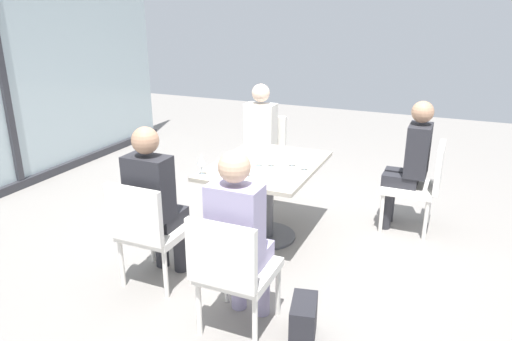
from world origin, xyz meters
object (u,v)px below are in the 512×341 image
(chair_far_right, at_px, (262,149))
(person_far_left, at_px, (155,197))
(wine_glass_3, at_px, (292,153))
(coffee_cup, at_px, (260,147))
(dining_table_main, at_px, (266,183))
(wine_glass_0, at_px, (305,156))
(wine_glass_5, at_px, (259,152))
(wine_glass_2, at_px, (201,160))
(handbag_0, at_px, (303,320))
(wine_glass_6, at_px, (246,162))
(person_far_right, at_px, (259,135))
(wine_glass_1, at_px, (271,153))
(chair_far_left, at_px, (148,227))
(chair_front_right, at_px, (420,181))
(wine_glass_4, at_px, (258,144))
(cell_phone_on_table, at_px, (238,156))
(person_side_end, at_px, (239,232))
(person_front_right, at_px, (410,160))
(chair_side_end, at_px, (232,268))

(chair_far_right, relative_size, person_far_left, 0.69)
(wine_glass_3, distance_m, coffee_cup, 0.55)
(dining_table_main, bearing_deg, coffee_cup, 31.41)
(wine_glass_0, height_order, wine_glass_5, same)
(wine_glass_3, bearing_deg, wine_glass_2, 128.47)
(coffee_cup, bearing_deg, handbag_0, -148.08)
(wine_glass_6, relative_size, coffee_cup, 2.06)
(coffee_cup, bearing_deg, wine_glass_3, -125.85)
(person_far_left, bearing_deg, handbag_0, -100.95)
(dining_table_main, xyz_separation_m, person_far_left, (-1.00, 0.50, 0.16))
(person_far_right, distance_m, wine_glass_1, 1.23)
(chair_far_left, bearing_deg, person_far_left, -0.00)
(dining_table_main, height_order, chair_front_right, chair_front_right)
(wine_glass_1, bearing_deg, wine_glass_3, -63.73)
(dining_table_main, xyz_separation_m, chair_far_right, (1.11, 0.50, -0.04))
(person_far_left, bearing_deg, wine_glass_4, -18.07)
(chair_far_right, relative_size, wine_glass_5, 4.70)
(wine_glass_3, relative_size, cell_phone_on_table, 1.28)
(chair_front_right, relative_size, person_far_left, 0.69)
(chair_far_left, bearing_deg, wine_glass_4, -16.56)
(chair_far_right, bearing_deg, wine_glass_1, -153.90)
(wine_glass_6, bearing_deg, dining_table_main, -2.37)
(dining_table_main, bearing_deg, chair_far_left, 155.51)
(chair_front_right, xyz_separation_m, person_side_end, (-2.00, 0.94, 0.20))
(person_side_end, bearing_deg, chair_front_right, -25.11)
(person_front_right, bearing_deg, person_far_left, 136.11)
(wine_glass_1, bearing_deg, chair_front_right, -55.73)
(wine_glass_1, height_order, handbag_0, wine_glass_1)
(chair_far_left, bearing_deg, wine_glass_3, -33.96)
(chair_far_left, height_order, wine_glass_0, wine_glass_0)
(wine_glass_0, relative_size, handbag_0, 0.62)
(person_far_right, bearing_deg, chair_far_left, 180.00)
(wine_glass_6, bearing_deg, chair_front_right, -48.58)
(person_far_left, xyz_separation_m, wine_glass_0, (0.94, -0.88, 0.16))
(person_side_end, bearing_deg, handbag_0, -87.40)
(person_far_right, distance_m, wine_glass_3, 1.25)
(cell_phone_on_table, bearing_deg, chair_far_right, -25.92)
(wine_glass_1, bearing_deg, person_far_right, 28.36)
(handbag_0, bearing_deg, person_front_right, -23.55)
(chair_side_end, relative_size, wine_glass_6, 4.70)
(chair_front_right, height_order, person_far_left, person_far_left)
(chair_far_right, bearing_deg, wine_glass_3, -145.82)
(wine_glass_4, bearing_deg, chair_front_right, -66.70)
(person_far_right, bearing_deg, wine_glass_2, -175.29)
(wine_glass_2, relative_size, wine_glass_6, 1.00)
(wine_glass_5, height_order, coffee_cup, wine_glass_5)
(chair_far_right, height_order, wine_glass_3, wine_glass_3)
(chair_side_end, height_order, cell_phone_on_table, chair_side_end)
(wine_glass_6, relative_size, handbag_0, 0.62)
(chair_front_right, distance_m, cell_phone_on_table, 1.74)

